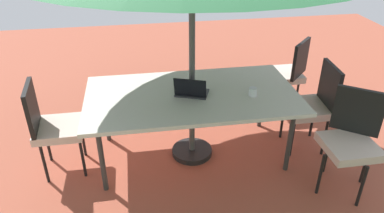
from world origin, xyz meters
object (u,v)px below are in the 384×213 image
(laptop, at_px, (191,91))
(chair_northwest, at_px, (351,137))
(dining_table, at_px, (192,98))
(chair_southwest, at_px, (287,71))
(chair_east, at_px, (52,124))
(chair_west, at_px, (313,103))
(cup, at_px, (253,92))

(laptop, bearing_deg, chair_northwest, 174.40)
(dining_table, height_order, laptop, laptop)
(chair_southwest, distance_m, laptop, 1.61)
(chair_southwest, relative_size, laptop, 2.53)
(dining_table, relative_size, chair_east, 2.18)
(chair_west, bearing_deg, dining_table, -87.39)
(chair_west, bearing_deg, laptop, -85.97)
(chair_southwest, distance_m, cup, 1.23)
(chair_west, distance_m, laptop, 1.35)
(chair_east, relative_size, chair_west, 1.00)
(dining_table, xyz_separation_m, laptop, (0.01, 0.03, 0.09))
(cup, bearing_deg, dining_table, -13.97)
(chair_east, height_order, chair_west, same)
(laptop, height_order, cup, laptop)
(dining_table, xyz_separation_m, chair_east, (1.39, 0.03, -0.15))
(dining_table, bearing_deg, cup, 166.03)
(chair_northwest, distance_m, cup, 1.00)
(chair_northwest, xyz_separation_m, chair_southwest, (0.01, -1.51, 0.00))
(chair_east, distance_m, chair_west, 2.70)
(dining_table, distance_m, chair_northwest, 1.56)
(chair_east, relative_size, chair_southwest, 1.00)
(chair_northwest, relative_size, chair_west, 1.00)
(chair_southwest, bearing_deg, chair_northwest, 44.64)
(chair_southwest, bearing_deg, dining_table, -15.83)
(chair_northwest, bearing_deg, laptop, -170.04)
(laptop, bearing_deg, chair_southwest, -128.26)
(chair_east, xyz_separation_m, chair_southwest, (-2.75, -0.82, 0.00))
(dining_table, relative_size, laptop, 5.52)
(chair_west, relative_size, laptop, 2.53)
(cup, bearing_deg, chair_northwest, 143.41)
(chair_southwest, bearing_deg, laptop, -15.01)
(dining_table, relative_size, chair_west, 2.18)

